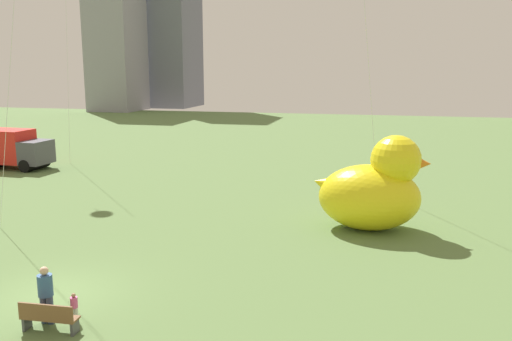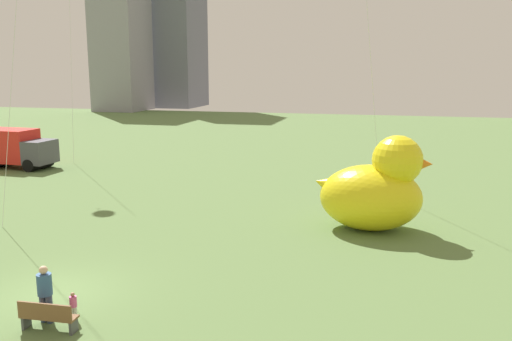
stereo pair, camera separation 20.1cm
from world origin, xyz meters
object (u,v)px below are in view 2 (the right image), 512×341
at_px(park_bench, 47,316).
at_px(box_truck, 16,149).
at_px(person_adult, 45,291).
at_px(person_child, 73,305).
at_px(giant_inflatable_duck, 375,190).

bearing_deg(park_bench, box_truck, 129.74).
distance_m(park_bench, person_adult, 0.79).
xyz_separation_m(park_bench, person_adult, (-0.39, 0.50, 0.48)).
bearing_deg(person_child, giant_inflatable_duck, 54.02).
relative_size(park_bench, person_adult, 0.96).
height_order(person_child, box_truck, box_truck).
bearing_deg(box_truck, person_adult, -50.22).
bearing_deg(giant_inflatable_duck, person_child, -125.98).
height_order(person_adult, giant_inflatable_duck, giant_inflatable_duck).
bearing_deg(park_bench, person_child, 68.18).
height_order(person_adult, box_truck, box_truck).
bearing_deg(box_truck, park_bench, -50.26).
xyz_separation_m(person_adult, person_child, (0.70, 0.29, -0.47)).
bearing_deg(box_truck, person_child, -48.68).
height_order(park_bench, person_child, park_bench).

